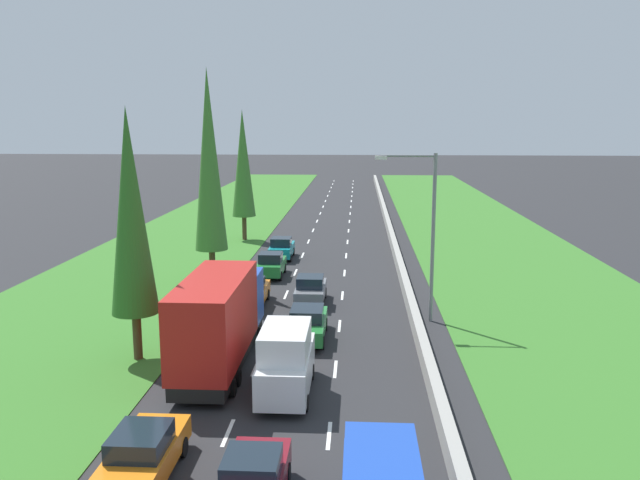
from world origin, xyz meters
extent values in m
plane|color=#28282B|center=(0.00, 60.00, 0.00)|extent=(300.00, 300.00, 0.00)
cube|color=#387528|center=(-12.65, 60.00, 0.02)|extent=(14.00, 140.00, 0.04)
cube|color=#387528|center=(14.35, 60.00, 0.02)|extent=(14.00, 140.00, 0.04)
cube|color=#9E9B93|center=(5.70, 60.00, 0.42)|extent=(0.44, 120.00, 0.85)
cube|color=white|center=(-1.75, 21.00, 0.01)|extent=(0.14, 2.00, 0.01)
cube|color=white|center=(-1.75, 27.00, 0.01)|extent=(0.14, 2.00, 0.01)
cube|color=white|center=(-1.75, 33.00, 0.01)|extent=(0.14, 2.00, 0.01)
cube|color=white|center=(-1.75, 39.00, 0.01)|extent=(0.14, 2.00, 0.01)
cube|color=white|center=(-1.75, 45.00, 0.01)|extent=(0.14, 2.00, 0.01)
cube|color=white|center=(-1.75, 51.00, 0.01)|extent=(0.14, 2.00, 0.01)
cube|color=white|center=(-1.75, 57.00, 0.01)|extent=(0.14, 2.00, 0.01)
cube|color=white|center=(-1.75, 63.00, 0.01)|extent=(0.14, 2.00, 0.01)
cube|color=white|center=(-1.75, 69.00, 0.01)|extent=(0.14, 2.00, 0.01)
cube|color=white|center=(-1.75, 75.00, 0.01)|extent=(0.14, 2.00, 0.01)
cube|color=white|center=(-1.75, 81.00, 0.01)|extent=(0.14, 2.00, 0.01)
cube|color=white|center=(-1.75, 87.00, 0.01)|extent=(0.14, 2.00, 0.01)
cube|color=white|center=(-1.75, 93.00, 0.01)|extent=(0.14, 2.00, 0.01)
cube|color=white|center=(-1.75, 99.00, 0.01)|extent=(0.14, 2.00, 0.01)
cube|color=white|center=(-1.75, 105.00, 0.01)|extent=(0.14, 2.00, 0.01)
cube|color=white|center=(-1.75, 111.00, 0.01)|extent=(0.14, 2.00, 0.01)
cube|color=white|center=(-1.75, 117.00, 0.01)|extent=(0.14, 2.00, 0.01)
cube|color=white|center=(1.75, 21.00, 0.01)|extent=(0.14, 2.00, 0.01)
cube|color=white|center=(1.75, 27.00, 0.01)|extent=(0.14, 2.00, 0.01)
cube|color=white|center=(1.75, 33.00, 0.01)|extent=(0.14, 2.00, 0.01)
cube|color=white|center=(1.75, 39.00, 0.01)|extent=(0.14, 2.00, 0.01)
cube|color=white|center=(1.75, 45.00, 0.01)|extent=(0.14, 2.00, 0.01)
cube|color=white|center=(1.75, 51.00, 0.01)|extent=(0.14, 2.00, 0.01)
cube|color=white|center=(1.75, 57.00, 0.01)|extent=(0.14, 2.00, 0.01)
cube|color=white|center=(1.75, 63.00, 0.01)|extent=(0.14, 2.00, 0.01)
cube|color=white|center=(1.75, 69.00, 0.01)|extent=(0.14, 2.00, 0.01)
cube|color=white|center=(1.75, 75.00, 0.01)|extent=(0.14, 2.00, 0.01)
cube|color=white|center=(1.75, 81.00, 0.01)|extent=(0.14, 2.00, 0.01)
cube|color=white|center=(1.75, 87.00, 0.01)|extent=(0.14, 2.00, 0.01)
cube|color=white|center=(1.75, 93.00, 0.01)|extent=(0.14, 2.00, 0.01)
cube|color=white|center=(1.75, 99.00, 0.01)|extent=(0.14, 2.00, 0.01)
cube|color=white|center=(1.75, 105.00, 0.01)|extent=(0.14, 2.00, 0.01)
cube|color=white|center=(1.75, 111.00, 0.01)|extent=(0.14, 2.00, 0.01)
cube|color=white|center=(1.75, 117.00, 0.01)|extent=(0.14, 2.00, 0.01)
cube|color=orange|center=(-3.68, 17.95, 0.68)|extent=(1.76, 4.50, 0.72)
cube|color=#19232D|center=(-3.68, 17.80, 1.34)|extent=(1.56, 1.90, 0.60)
cylinder|color=black|center=(-4.48, 19.35, 0.32)|extent=(0.22, 0.64, 0.64)
cylinder|color=black|center=(-2.88, 19.35, 0.32)|extent=(0.22, 0.64, 0.64)
cube|color=#19232D|center=(-0.14, 16.47, 1.40)|extent=(1.52, 1.60, 0.64)
cylinder|color=black|center=(-0.90, 17.98, 0.32)|extent=(0.22, 0.64, 0.64)
cylinder|color=black|center=(0.62, 17.98, 0.32)|extent=(0.22, 0.64, 0.64)
cube|color=black|center=(-3.28, 27.23, 0.60)|extent=(2.20, 9.40, 0.56)
cube|color=#1E47B7|center=(-3.28, 30.83, 2.13)|extent=(2.40, 2.20, 2.50)
cube|color=#B21E19|center=(-3.28, 26.13, 2.53)|extent=(2.44, 7.20, 3.30)
cylinder|color=black|center=(-4.40, 30.53, 0.32)|extent=(0.22, 0.64, 0.64)
cylinder|color=black|center=(-2.16, 30.53, 0.32)|extent=(0.22, 0.64, 0.64)
cylinder|color=black|center=(-4.40, 25.05, 0.32)|extent=(0.22, 0.64, 0.64)
cylinder|color=black|center=(-2.16, 25.05, 0.32)|extent=(0.22, 0.64, 0.64)
cylinder|color=black|center=(-4.40, 23.97, 0.32)|extent=(0.22, 0.64, 0.64)
cylinder|color=black|center=(-2.16, 23.97, 0.32)|extent=(0.22, 0.64, 0.64)
cube|color=white|center=(-0.09, 24.36, 1.02)|extent=(1.90, 4.90, 1.40)
cube|color=white|center=(-0.09, 24.06, 2.27)|extent=(1.80, 3.10, 1.10)
cylinder|color=black|center=(-0.96, 25.88, 0.32)|extent=(0.22, 0.64, 0.64)
cylinder|color=black|center=(0.78, 25.88, 0.32)|extent=(0.22, 0.64, 0.64)
cylinder|color=black|center=(-0.96, 22.84, 0.32)|extent=(0.22, 0.64, 0.64)
cylinder|color=black|center=(0.78, 22.84, 0.32)|extent=(0.22, 0.64, 0.64)
cube|color=#237A33|center=(0.23, 30.89, 0.68)|extent=(1.76, 4.50, 0.72)
cube|color=#19232D|center=(0.23, 30.74, 1.34)|extent=(1.56, 1.90, 0.60)
cylinder|color=black|center=(-0.57, 32.28, 0.32)|extent=(0.22, 0.64, 0.64)
cylinder|color=black|center=(1.03, 32.28, 0.32)|extent=(0.22, 0.64, 0.64)
cylinder|color=black|center=(-0.57, 29.49, 0.32)|extent=(0.22, 0.64, 0.64)
cylinder|color=black|center=(1.03, 29.49, 0.32)|extent=(0.22, 0.64, 0.64)
cube|color=orange|center=(-3.56, 36.45, 0.68)|extent=(1.76, 4.50, 0.72)
cube|color=#19232D|center=(-3.56, 36.30, 1.34)|extent=(1.56, 1.90, 0.60)
cylinder|color=black|center=(-4.36, 37.84, 0.32)|extent=(0.22, 0.64, 0.64)
cylinder|color=black|center=(-2.76, 37.84, 0.32)|extent=(0.22, 0.64, 0.64)
cylinder|color=black|center=(-4.36, 35.05, 0.32)|extent=(0.22, 0.64, 0.64)
cylinder|color=black|center=(-2.76, 35.05, 0.32)|extent=(0.22, 0.64, 0.64)
cube|color=slate|center=(-0.08, 37.20, 0.70)|extent=(1.68, 3.90, 0.76)
cube|color=#19232D|center=(-0.08, 36.90, 1.40)|extent=(1.52, 1.60, 0.64)
cylinder|color=black|center=(-0.84, 38.41, 0.32)|extent=(0.22, 0.64, 0.64)
cylinder|color=black|center=(0.68, 38.41, 0.32)|extent=(0.22, 0.64, 0.64)
cylinder|color=black|center=(-0.84, 36.00, 0.32)|extent=(0.22, 0.64, 0.64)
cylinder|color=black|center=(0.68, 36.00, 0.32)|extent=(0.22, 0.64, 0.64)
cube|color=#237A33|center=(-3.31, 43.77, 0.70)|extent=(1.68, 3.90, 0.76)
cube|color=#19232D|center=(-3.31, 43.47, 1.40)|extent=(1.52, 1.60, 0.64)
cylinder|color=black|center=(-4.07, 44.98, 0.32)|extent=(0.22, 0.64, 0.64)
cylinder|color=black|center=(-2.55, 44.98, 0.32)|extent=(0.22, 0.64, 0.64)
cylinder|color=black|center=(-4.07, 42.56, 0.32)|extent=(0.22, 0.64, 0.64)
cylinder|color=black|center=(-2.55, 42.56, 0.32)|extent=(0.22, 0.64, 0.64)
cube|color=teal|center=(-3.28, 49.68, 0.70)|extent=(1.68, 3.90, 0.76)
cube|color=#19232D|center=(-3.28, 49.38, 1.40)|extent=(1.52, 1.60, 0.64)
cylinder|color=black|center=(-4.04, 50.89, 0.32)|extent=(0.22, 0.64, 0.64)
cylinder|color=black|center=(-2.52, 50.89, 0.32)|extent=(0.22, 0.64, 0.64)
cylinder|color=black|center=(-4.04, 48.47, 0.32)|extent=(0.22, 0.64, 0.64)
cylinder|color=black|center=(-2.52, 48.47, 0.32)|extent=(0.22, 0.64, 0.64)
cube|color=#1E47B7|center=(3.28, 14.83, 2.27)|extent=(1.80, 3.10, 1.10)
cylinder|color=#4C3823|center=(-7.20, 27.67, 1.10)|extent=(0.40, 0.40, 2.20)
cone|color=#2D6623|center=(-7.20, 27.67, 6.75)|extent=(2.08, 2.08, 9.09)
cylinder|color=#4C3823|center=(-7.06, 42.12, 1.10)|extent=(0.41, 0.41, 2.20)
cone|color=#3D752D|center=(-7.06, 42.12, 8.13)|extent=(2.15, 2.15, 11.85)
cylinder|color=#4C3823|center=(-7.61, 57.50, 1.10)|extent=(0.40, 0.40, 2.20)
cone|color=#3D752D|center=(-7.61, 57.50, 6.95)|extent=(2.09, 2.09, 9.51)
cylinder|color=gray|center=(6.62, 34.18, 4.50)|extent=(0.20, 0.20, 9.00)
cylinder|color=gray|center=(5.22, 34.18, 8.85)|extent=(2.80, 0.12, 0.12)
cube|color=silver|center=(3.82, 34.18, 8.75)|extent=(0.60, 0.28, 0.20)
camera|label=1|loc=(2.65, 0.65, 10.59)|focal=36.02mm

